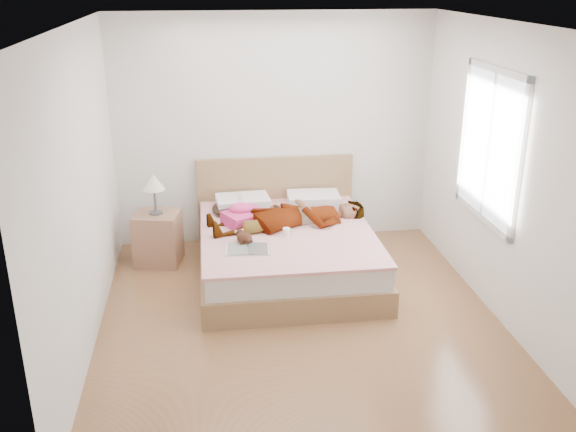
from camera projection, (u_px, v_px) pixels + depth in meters
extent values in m
plane|color=#56371B|center=(300.00, 320.00, 5.85)|extent=(4.00, 4.00, 0.00)
imported|color=white|center=(290.00, 212.00, 6.69)|extent=(1.81, 0.95, 0.24)
ellipsoid|color=black|center=(233.00, 207.00, 7.06)|extent=(0.62, 0.68, 0.08)
cube|color=silver|center=(240.00, 196.00, 6.97)|extent=(0.06, 0.10, 0.05)
plane|color=white|center=(303.00, 24.00, 4.92)|extent=(4.00, 4.00, 0.00)
plane|color=silver|center=(275.00, 131.00, 7.24)|extent=(3.60, 0.00, 3.60)
plane|color=silver|center=(356.00, 296.00, 3.53)|extent=(3.60, 0.00, 3.60)
plane|color=silver|center=(81.00, 194.00, 5.16)|extent=(0.00, 4.00, 4.00)
plane|color=silver|center=(504.00, 176.00, 5.61)|extent=(0.00, 4.00, 4.00)
cube|color=white|center=(490.00, 146.00, 5.81)|extent=(0.02, 1.10, 1.30)
cube|color=silver|center=(520.00, 163.00, 5.27)|extent=(0.04, 0.06, 1.42)
cube|color=silver|center=(465.00, 131.00, 6.35)|extent=(0.04, 0.06, 1.42)
cube|color=silver|center=(482.00, 216.00, 6.05)|extent=(0.04, 1.22, 0.06)
cube|color=silver|center=(499.00, 70.00, 5.57)|extent=(0.04, 1.22, 0.06)
cube|color=silver|center=(489.00, 146.00, 5.81)|extent=(0.03, 0.04, 1.30)
cube|color=olive|center=(287.00, 264.00, 6.68)|extent=(1.78, 2.08, 0.26)
cube|color=silver|center=(287.00, 243.00, 6.60)|extent=(1.70, 2.00, 0.22)
cube|color=silver|center=(287.00, 231.00, 6.55)|extent=(1.74, 2.04, 0.03)
cube|color=brown|center=(275.00, 199.00, 7.49)|extent=(1.80, 0.07, 1.00)
cube|color=white|center=(243.00, 202.00, 7.14)|extent=(0.61, 0.44, 0.13)
cube|color=white|center=(313.00, 199.00, 7.24)|extent=(0.60, 0.43, 0.13)
cube|color=#FB44A6|center=(245.00, 218.00, 6.68)|extent=(0.52, 0.48, 0.13)
ellipsoid|color=#F5427C|center=(241.00, 209.00, 6.69)|extent=(0.27, 0.21, 0.12)
cube|color=white|center=(248.00, 250.00, 6.07)|extent=(0.44, 0.31, 0.01)
cube|color=white|center=(236.00, 249.00, 6.06)|extent=(0.23, 0.29, 0.02)
cube|color=#292929|center=(259.00, 248.00, 6.07)|extent=(0.23, 0.29, 0.02)
cylinder|color=white|center=(287.00, 232.00, 6.38)|extent=(0.08, 0.08, 0.08)
torus|color=white|center=(290.00, 232.00, 6.38)|extent=(0.06, 0.02, 0.06)
cylinder|color=black|center=(287.00, 229.00, 6.37)|extent=(0.07, 0.07, 0.00)
ellipsoid|color=black|center=(244.00, 238.00, 6.19)|extent=(0.19, 0.21, 0.12)
ellipsoid|color=#F6EFCD|center=(245.00, 237.00, 6.18)|extent=(0.10, 0.11, 0.06)
sphere|color=#33160E|center=(240.00, 234.00, 6.26)|extent=(0.09, 0.09, 0.09)
sphere|color=pink|center=(236.00, 232.00, 6.26)|extent=(0.03, 0.03, 0.03)
sphere|color=#FAA3C6|center=(242.00, 230.00, 6.29)|extent=(0.03, 0.03, 0.03)
ellipsoid|color=black|center=(241.00, 243.00, 6.15)|extent=(0.05, 0.06, 0.03)
ellipsoid|color=black|center=(251.00, 241.00, 6.19)|extent=(0.05, 0.06, 0.03)
cube|color=brown|center=(158.00, 238.00, 6.92)|extent=(0.54, 0.50, 0.57)
cylinder|color=#454545|center=(156.00, 213.00, 6.81)|extent=(0.17, 0.17, 0.02)
cylinder|color=#4E4E4E|center=(155.00, 200.00, 6.76)|extent=(0.03, 0.03, 0.29)
cone|color=white|center=(154.00, 182.00, 6.69)|extent=(0.27, 0.27, 0.17)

